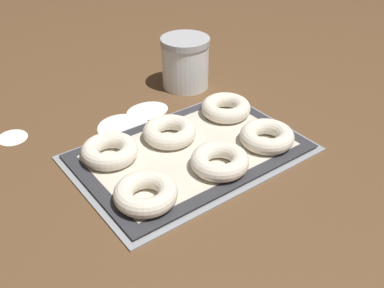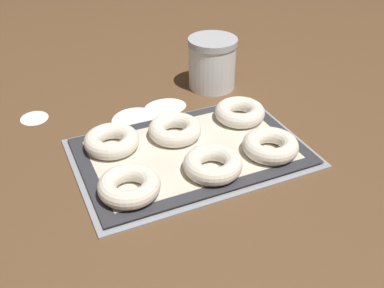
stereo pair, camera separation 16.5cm
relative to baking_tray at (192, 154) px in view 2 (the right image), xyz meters
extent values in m
plane|color=brown|center=(-0.01, 0.00, 0.00)|extent=(2.80, 2.80, 0.00)
cube|color=#93969B|center=(0.00, 0.00, 0.00)|extent=(0.48, 0.32, 0.01)
cube|color=#333338|center=(0.00, 0.00, 0.01)|extent=(0.45, 0.29, 0.00)
cube|color=beige|center=(0.00, 0.00, 0.01)|extent=(0.40, 0.24, 0.00)
torus|color=silver|center=(-0.16, -0.08, 0.02)|extent=(0.11, 0.11, 0.04)
torus|color=silver|center=(0.01, -0.08, 0.02)|extent=(0.11, 0.11, 0.04)
torus|color=silver|center=(0.14, -0.07, 0.02)|extent=(0.11, 0.11, 0.04)
torus|color=silver|center=(-0.15, 0.08, 0.02)|extent=(0.11, 0.11, 0.04)
torus|color=silver|center=(-0.01, 0.07, 0.02)|extent=(0.11, 0.11, 0.04)
torus|color=silver|center=(0.15, 0.07, 0.02)|extent=(0.11, 0.11, 0.04)
cylinder|color=white|center=(0.18, 0.27, 0.05)|extent=(0.12, 0.12, 0.12)
cylinder|color=#B2B2B7|center=(0.18, 0.27, 0.12)|extent=(0.13, 0.13, 0.02)
ellipsoid|color=white|center=(-0.06, 0.18, 0.00)|extent=(0.12, 0.13, 0.00)
ellipsoid|color=white|center=(-0.28, 0.29, 0.00)|extent=(0.06, 0.07, 0.00)
ellipsoid|color=white|center=(0.03, 0.21, 0.00)|extent=(0.11, 0.08, 0.00)
camera|label=1|loc=(-0.46, -0.61, 0.54)|focal=42.00mm
camera|label=2|loc=(-0.31, -0.69, 0.54)|focal=42.00mm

